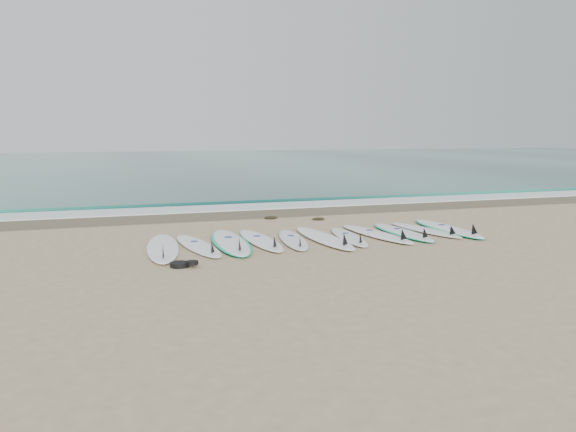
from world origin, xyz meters
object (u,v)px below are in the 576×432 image
object	(u,v)px
surfboard_0	(163,248)
surfboard_10	(449,229)
surfboard_5	(325,238)
leash_coil	(183,264)

from	to	relation	value
surfboard_0	surfboard_10	bearing A→B (deg)	7.10
surfboard_5	surfboard_10	distance (m)	3.18
surfboard_10	leash_coil	xyz separation A→B (m)	(-6.31, -1.64, -0.00)
surfboard_5	leash_coil	world-z (taller)	surfboard_5
surfboard_0	surfboard_5	bearing A→B (deg)	4.66
surfboard_0	leash_coil	distance (m)	1.44
leash_coil	surfboard_10	bearing A→B (deg)	14.54
surfboard_10	surfboard_0	bearing A→B (deg)	-175.98
surfboard_0	surfboard_5	size ratio (longest dim) A/B	1.05
surfboard_5	surfboard_10	world-z (taller)	surfboard_5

